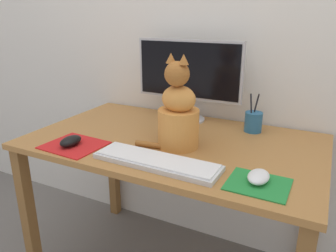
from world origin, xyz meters
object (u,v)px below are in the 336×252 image
monitor (188,75)px  pen_cup (253,122)px  keyboard (156,161)px  computer_mouse_right (259,177)px  computer_mouse_left (71,141)px  cat (178,114)px

monitor → pen_cup: size_ratio=3.03×
keyboard → pen_cup: pen_cup is taller
monitor → computer_mouse_right: bearing=-46.9°
monitor → keyboard: bearing=-78.7°
computer_mouse_left → computer_mouse_right: (0.74, 0.04, -0.00)m
computer_mouse_left → computer_mouse_right: bearing=3.0°
cat → computer_mouse_right: bearing=-10.8°
cat → monitor: bearing=119.6°
monitor → cat: 0.36m
keyboard → computer_mouse_left: bearing=-177.3°
monitor → keyboard: (0.10, -0.52, -0.22)m
keyboard → cat: 0.23m
computer_mouse_left → cat: (0.39, 0.20, 0.12)m
keyboard → monitor: bearing=102.7°
monitor → computer_mouse_right: (0.46, -0.49, -0.21)m
computer_mouse_left → pen_cup: (0.62, 0.51, 0.02)m
pen_cup → cat: bearing=-126.6°
keyboard → cat: bearing=92.3°
computer_mouse_left → cat: cat is taller
computer_mouse_right → pen_cup: 0.48m
computer_mouse_left → keyboard: bearing=1.3°
keyboard → computer_mouse_right: (0.35, 0.03, 0.01)m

